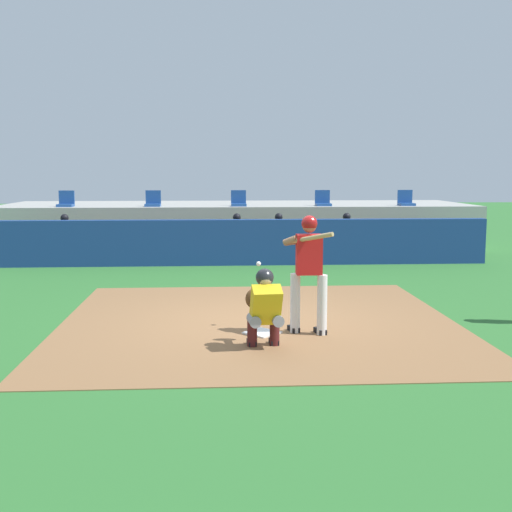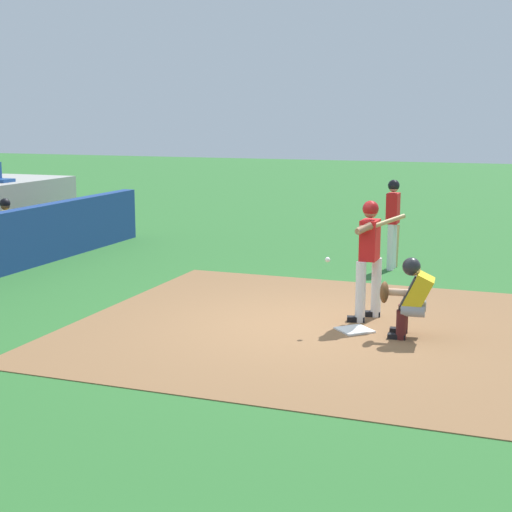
{
  "view_description": "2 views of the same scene",
  "coord_description": "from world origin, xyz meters",
  "views": [
    {
      "loc": [
        -0.67,
        -10.25,
        2.45
      ],
      "look_at": [
        0.0,
        0.7,
        1.0
      ],
      "focal_mm": 45.02,
      "sensor_mm": 36.0,
      "label": 1
    },
    {
      "loc": [
        -10.55,
        -3.23,
        3.06
      ],
      "look_at": [
        0.0,
        0.7,
        1.0
      ],
      "focal_mm": 54.72,
      "sensor_mm": 36.0,
      "label": 2
    }
  ],
  "objects": [
    {
      "name": "on_deck_batter",
      "position": [
        4.72,
        -0.43,
        1.02
      ],
      "size": [
        0.58,
        0.23,
        1.79
      ],
      "color": "silver",
      "rests_on": "ground"
    },
    {
      "name": "dirt_infield",
      "position": [
        0.0,
        0.0,
        0.01
      ],
      "size": [
        6.4,
        6.4,
        0.01
      ],
      "primitive_type": "cube",
      "color": "olive",
      "rests_on": "ground"
    },
    {
      "name": "batter_at_plate",
      "position": [
        0.69,
        -0.84,
        1.04
      ],
      "size": [
        0.7,
        0.75,
        1.8
      ],
      "color": "silver",
      "rests_on": "ground"
    },
    {
      "name": "home_plate",
      "position": [
        0.0,
        -0.8,
        0.02
      ],
      "size": [
        0.62,
        0.62,
        0.02
      ],
      "primitive_type": "cube",
      "rotation": [
        0.0,
        0.0,
        0.79
      ],
      "color": "white",
      "rests_on": "dirt_infield"
    },
    {
      "name": "ground_plane",
      "position": [
        0.0,
        0.0,
        0.0
      ],
      "size": [
        80.0,
        80.0,
        0.0
      ],
      "primitive_type": "plane",
      "color": "#2D6B2D"
    },
    {
      "name": "catcher_crouched",
      "position": [
        -0.03,
        -1.57,
        0.61
      ],
      "size": [
        0.52,
        1.56,
        1.13
      ],
      "color": "gray",
      "rests_on": "ground"
    },
    {
      "name": "dugout_player_3",
      "position": [
        2.96,
        7.34,
        0.67
      ],
      "size": [
        0.49,
        0.7,
        1.3
      ],
      "color": "#939399",
      "rests_on": "ground"
    }
  ]
}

